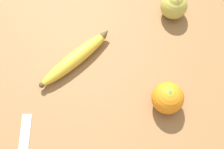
% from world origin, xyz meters
% --- Properties ---
extents(ground_plane, '(3.00, 3.00, 0.00)m').
position_xyz_m(ground_plane, '(0.00, 0.00, 0.00)').
color(ground_plane, olive).
extents(banana, '(0.15, 0.20, 0.04)m').
position_xyz_m(banana, '(-0.05, 0.05, 0.02)').
color(banana, gold).
rests_on(banana, ground_plane).
extents(orange, '(0.08, 0.08, 0.08)m').
position_xyz_m(orange, '(0.19, -0.01, 0.04)').
color(orange, orange).
rests_on(orange, ground_plane).
extents(pear, '(0.07, 0.07, 0.09)m').
position_xyz_m(pear, '(0.16, 0.25, 0.04)').
color(pear, '#B7AD47').
rests_on(pear, ground_plane).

